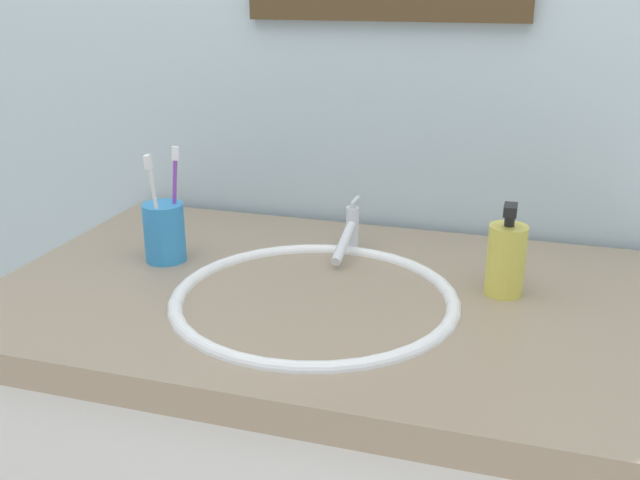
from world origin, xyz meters
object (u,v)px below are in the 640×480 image
Objects in this scene: faucet at (349,233)px; toothbrush_cup at (164,232)px; toothbrush_purple at (174,196)px; toothbrush_white at (155,203)px; soap_dispenser at (506,258)px.

toothbrush_cup is (-0.31, -0.13, 0.01)m from faucet.
faucet is 0.32m from toothbrush_purple.
faucet is 0.80× the size of toothbrush_white.
faucet is at bearing 27.21° from toothbrush_white.
toothbrush_white is at bearing -83.75° from toothbrush_cup.
toothbrush_white reaches higher than soap_dispenser.
toothbrush_white is (-0.30, -0.16, 0.08)m from faucet.
soap_dispenser is (0.28, -0.10, 0.02)m from faucet.
toothbrush_cup is at bearing 96.25° from toothbrush_white.
faucet is at bearing 22.73° from toothbrush_cup.
soap_dispenser is at bearing 2.54° from toothbrush_cup.
soap_dispenser is (0.59, 0.03, 0.01)m from toothbrush_cup.
toothbrush_white is at bearing -174.77° from soap_dispenser.
toothbrush_purple is 0.04m from toothbrush_white.
toothbrush_purple is at bearing -157.91° from faucet.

